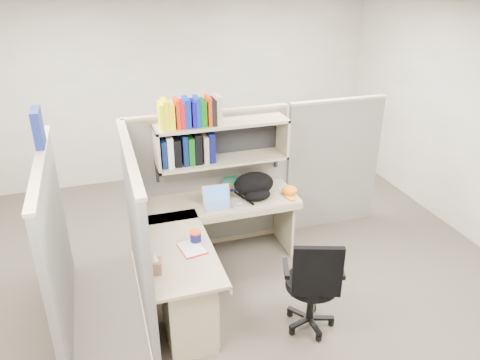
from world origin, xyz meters
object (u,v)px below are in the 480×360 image
object	(u,v)px
task_chair	(312,298)
desk	(199,276)
laptop	(218,198)
backpack	(256,186)
snack_canister	(196,236)

from	to	relation	value
task_chair	desk	bearing A→B (deg)	151.29
laptop	task_chair	world-z (taller)	task_chair
desk	backpack	distance (m)	1.23
snack_canister	task_chair	xyz separation A→B (m)	(0.89, -0.64, -0.43)
backpack	task_chair	xyz separation A→B (m)	(0.08, -1.31, -0.51)
laptop	task_chair	size ratio (longest dim) A/B	0.29
laptop	backpack	xyz separation A→B (m)	(0.44, 0.09, 0.03)
laptop	snack_canister	bearing A→B (deg)	-119.24
laptop	task_chair	xyz separation A→B (m)	(0.52, -1.22, -0.48)
backpack	snack_canister	distance (m)	1.05
snack_canister	task_chair	world-z (taller)	task_chair
desk	backpack	size ratio (longest dim) A/B	3.94
desk	backpack	world-z (taller)	backpack
desk	task_chair	distance (m)	1.04
backpack	snack_canister	world-z (taller)	backpack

